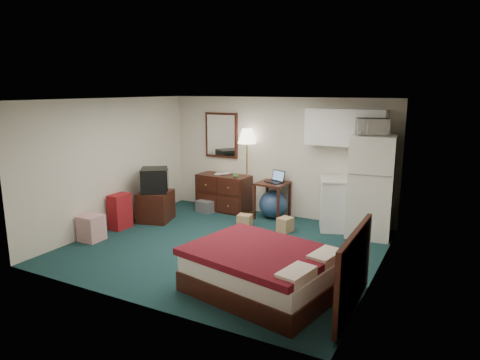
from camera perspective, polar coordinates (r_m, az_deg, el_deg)
The scene contains 25 objects.
floor at distance 7.45m, azimuth -2.01°, elevation -8.91°, with size 5.00×4.50×0.01m, color black.
ceiling at distance 6.96m, azimuth -2.17°, elevation 10.69°, with size 5.00×4.50×0.01m, color beige.
walls at distance 7.10m, azimuth -2.09°, elevation 0.55°, with size 5.01×4.51×2.50m.
mirror at distance 9.61m, azimuth -2.49°, elevation 5.99°, with size 0.80×0.06×1.00m, color white, non-canonical shape.
upper_cabinets at distance 8.38m, azimuth 13.86°, elevation 6.82°, with size 1.50×0.35×0.70m, color white, non-canonical shape.
headboard at distance 5.37m, azimuth 14.96°, elevation -11.58°, with size 0.06×1.56×1.00m, color black, non-canonical shape.
dresser at distance 9.53m, azimuth -2.17°, elevation -1.69°, with size 1.18×0.53×0.80m, color black, non-canonical shape.
floor_lamp at distance 9.22m, azimuth 0.93°, elevation 1.16°, with size 0.40×0.40×1.84m, color gold, non-canonical shape.
desk at distance 8.96m, azimuth 4.32°, elevation -2.72°, with size 0.61×0.61×0.77m, color black, non-canonical shape.
exercise_ball at distance 9.01m, azimuth 4.43°, elevation -3.25°, with size 0.59×0.59×0.59m, color navy.
kitchen_counter at distance 8.45m, azimuth 13.69°, elevation -3.25°, with size 0.88×0.67×0.96m, color white, non-canonical shape.
fridge at distance 8.13m, azimuth 17.07°, elevation -0.80°, with size 0.77×0.77×1.86m, color white, non-canonical shape.
bed at distance 5.82m, azimuth 3.00°, elevation -12.01°, with size 1.84×1.43×0.59m, color #420711, non-canonical shape.
tv_stand at distance 8.96m, azimuth -11.18°, elevation -3.43°, with size 0.61×0.67×0.61m, color black, non-canonical shape.
suitcase at distance 8.62m, azimuth -15.70°, elevation -4.04°, with size 0.26×0.42×0.68m, color maroon, non-canonical shape.
retail_box at distance 8.13m, azimuth -19.20°, elevation -6.05°, with size 0.37×0.37×0.46m, color beige, non-canonical shape.
file_bin at distance 9.46m, azimuth -4.61°, elevation -3.52°, with size 0.37×0.28×0.26m, color #5E5E63, non-canonical shape.
cardboard_box_a at distance 8.51m, azimuth 0.63°, elevation -5.38°, with size 0.27×0.23×0.23m, color #A5764B, non-canonical shape.
cardboard_box_b at distance 8.21m, azimuth 6.05°, elevation -5.94°, with size 0.23×0.27×0.27m, color #A5764B, non-canonical shape.
laptop at distance 8.84m, azimuth 4.58°, elevation 0.41°, with size 0.34×0.28×0.24m, color black, non-canonical shape.
crt_tv at distance 8.83m, azimuth -11.34°, elevation -0.01°, with size 0.53×0.57×0.49m, color black, non-canonical shape.
microwave at distance 7.95m, azimuth 17.23°, elevation 7.05°, with size 0.54×0.30×0.36m, color white.
book_a at distance 9.53m, azimuth -3.29°, elevation 1.49°, with size 0.17×0.02×0.23m, color #A5764B.
book_b at distance 9.57m, azimuth -2.29°, elevation 1.52°, with size 0.17×0.02×0.22m, color #A5764B.
mug at distance 9.11m, azimuth -0.60°, elevation 0.65°, with size 0.12×0.09×0.12m, color #48833A.
Camera 1 is at (3.48, -6.02, 2.67)m, focal length 32.00 mm.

